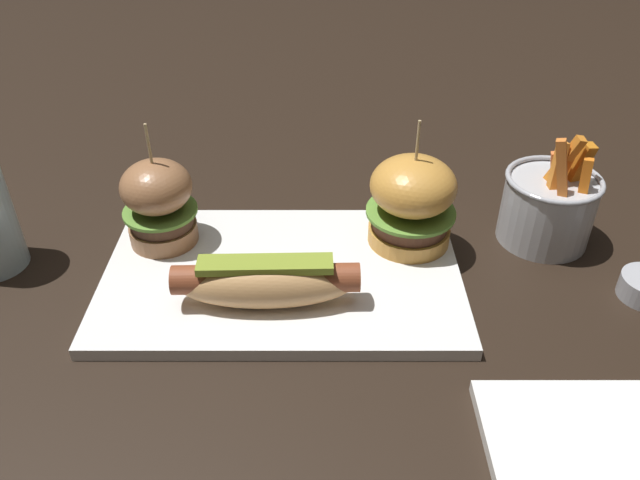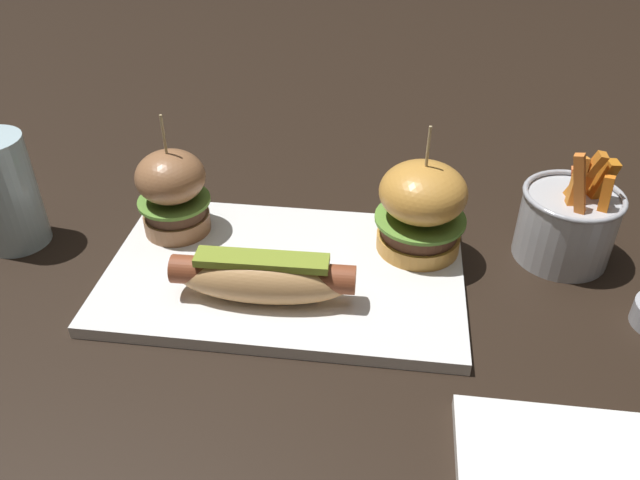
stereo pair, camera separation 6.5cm
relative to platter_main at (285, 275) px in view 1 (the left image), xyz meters
name	(u,v)px [view 1 (the left image)]	position (x,y,z in m)	size (l,w,h in m)	color
ground_plane	(285,280)	(0.00, 0.00, -0.01)	(3.00, 3.00, 0.00)	black
platter_main	(285,275)	(0.00, 0.00, 0.00)	(0.38, 0.24, 0.01)	white
hot_dog	(269,281)	(-0.01, -0.05, 0.03)	(0.18, 0.06, 0.05)	tan
slider_left	(162,202)	(-0.14, 0.06, 0.06)	(0.08, 0.08, 0.14)	#986641
slider_right	(414,201)	(0.14, 0.06, 0.06)	(0.10, 0.10, 0.15)	gold
fries_bucket	(551,207)	(0.30, 0.08, 0.04)	(0.11, 0.11, 0.14)	#B7BABF
side_plate	(608,473)	(0.26, -0.24, 0.00)	(0.17, 0.17, 0.01)	white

